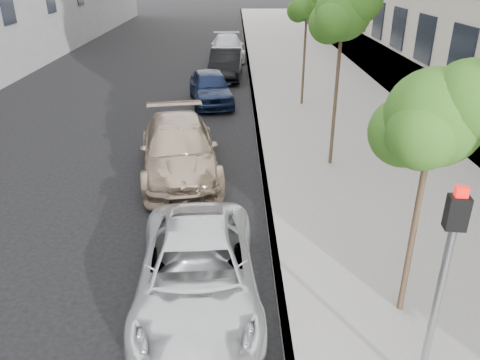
{
  "coord_description": "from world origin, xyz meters",
  "views": [
    {
      "loc": [
        0.36,
        -4.88,
        5.57
      ],
      "look_at": [
        0.46,
        3.87,
        1.5
      ],
      "focal_mm": 35.0,
      "sensor_mm": 36.0,
      "label": 1
    }
  ],
  "objects_px": {
    "sedan_black": "(226,64)",
    "minivan": "(197,272)",
    "signal_pole": "(443,273)",
    "tree_near": "(436,117)",
    "sedan_rear": "(227,47)",
    "tree_far": "(308,3)",
    "tree_mid": "(344,12)",
    "sedan_blue": "(210,87)",
    "suv": "(179,149)"
  },
  "relations": [
    {
      "from": "sedan_blue",
      "to": "sedan_rear",
      "type": "xyz_separation_m",
      "value": [
        0.59,
        10.33,
        0.02
      ]
    },
    {
      "from": "signal_pole",
      "to": "sedan_rear",
      "type": "relative_size",
      "value": 0.63
    },
    {
      "from": "tree_near",
      "to": "tree_mid",
      "type": "bearing_deg",
      "value": 90.0
    },
    {
      "from": "suv",
      "to": "sedan_black",
      "type": "bearing_deg",
      "value": 75.84
    },
    {
      "from": "tree_mid",
      "to": "sedan_black",
      "type": "relative_size",
      "value": 1.14
    },
    {
      "from": "tree_far",
      "to": "sedan_black",
      "type": "xyz_separation_m",
      "value": [
        -3.33,
        5.55,
        -3.4
      ]
    },
    {
      "from": "tree_near",
      "to": "sedan_blue",
      "type": "height_order",
      "value": "tree_near"
    },
    {
      "from": "sedan_black",
      "to": "minivan",
      "type": "bearing_deg",
      "value": -88.06
    },
    {
      "from": "signal_pole",
      "to": "sedan_blue",
      "type": "height_order",
      "value": "signal_pole"
    },
    {
      "from": "minivan",
      "to": "sedan_black",
      "type": "height_order",
      "value": "sedan_black"
    },
    {
      "from": "signal_pole",
      "to": "sedan_black",
      "type": "relative_size",
      "value": 0.69
    },
    {
      "from": "tree_far",
      "to": "sedan_rear",
      "type": "distance_m",
      "value": 11.93
    },
    {
      "from": "signal_pole",
      "to": "suv",
      "type": "bearing_deg",
      "value": 125.16
    },
    {
      "from": "signal_pole",
      "to": "suv",
      "type": "relative_size",
      "value": 0.6
    },
    {
      "from": "tree_near",
      "to": "tree_mid",
      "type": "xyz_separation_m",
      "value": [
        -0.0,
        6.5,
        0.83
      ]
    },
    {
      "from": "sedan_blue",
      "to": "sedan_black",
      "type": "xyz_separation_m",
      "value": [
        0.59,
        4.95,
        0.04
      ]
    },
    {
      "from": "sedan_black",
      "to": "sedan_rear",
      "type": "xyz_separation_m",
      "value": [
        0.0,
        5.38,
        -0.02
      ]
    },
    {
      "from": "tree_far",
      "to": "tree_mid",
      "type": "bearing_deg",
      "value": -90.0
    },
    {
      "from": "tree_near",
      "to": "signal_pole",
      "type": "distance_m",
      "value": 2.26
    },
    {
      "from": "tree_mid",
      "to": "suv",
      "type": "xyz_separation_m",
      "value": [
        -4.47,
        -0.4,
        -3.65
      ]
    },
    {
      "from": "tree_near",
      "to": "signal_pole",
      "type": "relative_size",
      "value": 1.37
    },
    {
      "from": "minivan",
      "to": "sedan_black",
      "type": "bearing_deg",
      "value": 86.05
    },
    {
      "from": "sedan_rear",
      "to": "suv",
      "type": "bearing_deg",
      "value": -95.89
    },
    {
      "from": "signal_pole",
      "to": "tree_mid",
      "type": "bearing_deg",
      "value": 94.9
    },
    {
      "from": "tree_mid",
      "to": "minivan",
      "type": "xyz_separation_m",
      "value": [
        -3.54,
        -6.09,
        -3.77
      ]
    },
    {
      "from": "suv",
      "to": "tree_far",
      "type": "bearing_deg",
      "value": 48.15
    },
    {
      "from": "tree_near",
      "to": "sedan_black",
      "type": "xyz_separation_m",
      "value": [
        -3.33,
        18.55,
        -2.82
      ]
    },
    {
      "from": "sedan_blue",
      "to": "sedan_black",
      "type": "bearing_deg",
      "value": 74.31
    },
    {
      "from": "minivan",
      "to": "sedan_black",
      "type": "relative_size",
      "value": 1.0
    },
    {
      "from": "signal_pole",
      "to": "tree_near",
      "type": "bearing_deg",
      "value": 86.57
    },
    {
      "from": "tree_mid",
      "to": "sedan_rear",
      "type": "xyz_separation_m",
      "value": [
        -3.33,
        17.43,
        -3.68
      ]
    },
    {
      "from": "tree_far",
      "to": "minivan",
      "type": "xyz_separation_m",
      "value": [
        -3.54,
        -12.59,
        -3.51
      ]
    },
    {
      "from": "signal_pole",
      "to": "sedan_rear",
      "type": "distance_m",
      "value": 25.84
    },
    {
      "from": "sedan_black",
      "to": "suv",
      "type": "bearing_deg",
      "value": -92.61
    },
    {
      "from": "sedan_black",
      "to": "sedan_rear",
      "type": "height_order",
      "value": "sedan_black"
    },
    {
      "from": "tree_near",
      "to": "sedan_rear",
      "type": "bearing_deg",
      "value": 97.91
    },
    {
      "from": "tree_mid",
      "to": "suv",
      "type": "distance_m",
      "value": 5.78
    },
    {
      "from": "tree_mid",
      "to": "sedan_blue",
      "type": "xyz_separation_m",
      "value": [
        -3.92,
        7.1,
        -3.7
      ]
    },
    {
      "from": "tree_far",
      "to": "sedan_blue",
      "type": "relative_size",
      "value": 1.16
    },
    {
      "from": "tree_near",
      "to": "sedan_rear",
      "type": "relative_size",
      "value": 0.86
    },
    {
      "from": "minivan",
      "to": "tree_far",
      "type": "bearing_deg",
      "value": 71.0
    },
    {
      "from": "signal_pole",
      "to": "sedan_black",
      "type": "height_order",
      "value": "signal_pole"
    },
    {
      "from": "sedan_blue",
      "to": "sedan_black",
      "type": "distance_m",
      "value": 4.98
    },
    {
      "from": "tree_near",
      "to": "minivan",
      "type": "relative_size",
      "value": 0.95
    },
    {
      "from": "suv",
      "to": "sedan_black",
      "type": "distance_m",
      "value": 12.51
    },
    {
      "from": "sedan_blue",
      "to": "sedan_black",
      "type": "height_order",
      "value": "sedan_black"
    },
    {
      "from": "tree_near",
      "to": "signal_pole",
      "type": "xyz_separation_m",
      "value": [
        -0.31,
        -1.69,
        -1.46
      ]
    },
    {
      "from": "tree_near",
      "to": "tree_far",
      "type": "xyz_separation_m",
      "value": [
        -0.0,
        13.0,
        0.57
      ]
    },
    {
      "from": "tree_mid",
      "to": "tree_near",
      "type": "bearing_deg",
      "value": -90.0
    },
    {
      "from": "tree_mid",
      "to": "sedan_black",
      "type": "distance_m",
      "value": 13.03
    }
  ]
}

